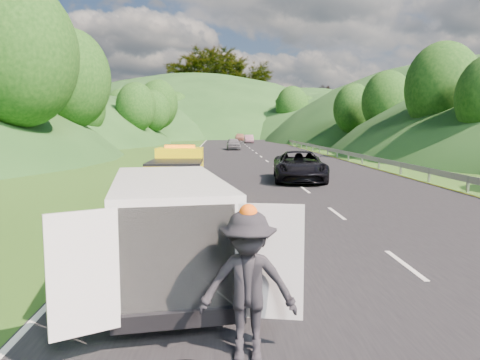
{
  "coord_description": "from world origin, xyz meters",
  "views": [
    {
      "loc": [
        -0.99,
        -11.7,
        3.02
      ],
      "look_at": [
        -0.37,
        3.1,
        1.3
      ],
      "focal_mm": 35.0,
      "sensor_mm": 36.0,
      "label": 1
    }
  ],
  "objects_px": {
    "tow_truck": "(178,175)",
    "woman": "(147,235)",
    "passing_suv": "(299,181)",
    "worker": "(248,359)",
    "suitcase": "(76,229)",
    "child": "(200,242)",
    "white_van": "(168,225)"
  },
  "relations": [
    {
      "from": "tow_truck",
      "to": "woman",
      "type": "xyz_separation_m",
      "value": [
        -0.39,
        -5.68,
        -1.09
      ]
    },
    {
      "from": "passing_suv",
      "to": "worker",
      "type": "bearing_deg",
      "value": -96.02
    },
    {
      "from": "suitcase",
      "to": "passing_suv",
      "type": "distance_m",
      "value": 15.27
    },
    {
      "from": "child",
      "to": "suitcase",
      "type": "height_order",
      "value": "suitcase"
    },
    {
      "from": "tow_truck",
      "to": "suitcase",
      "type": "xyz_separation_m",
      "value": [
        -2.16,
        -6.22,
        -0.8
      ]
    },
    {
      "from": "woman",
      "to": "passing_suv",
      "type": "xyz_separation_m",
      "value": [
        6.37,
        12.37,
        0.0
      ]
    },
    {
      "from": "suitcase",
      "to": "worker",
      "type": "bearing_deg",
      "value": -57.43
    },
    {
      "from": "child",
      "to": "suitcase",
      "type": "xyz_separation_m",
      "value": [
        -3.31,
        0.34,
        0.3
      ]
    },
    {
      "from": "white_van",
      "to": "worker",
      "type": "bearing_deg",
      "value": -74.8
    },
    {
      "from": "woman",
      "to": "worker",
      "type": "height_order",
      "value": "worker"
    },
    {
      "from": "tow_truck",
      "to": "worker",
      "type": "distance_m",
      "value": 12.98
    },
    {
      "from": "child",
      "to": "passing_suv",
      "type": "height_order",
      "value": "passing_suv"
    },
    {
      "from": "woman",
      "to": "child",
      "type": "relative_size",
      "value": 1.71
    },
    {
      "from": "white_van",
      "to": "passing_suv",
      "type": "bearing_deg",
      "value": 62.62
    },
    {
      "from": "woman",
      "to": "worker",
      "type": "bearing_deg",
      "value": 164.25
    },
    {
      "from": "worker",
      "to": "child",
      "type": "bearing_deg",
      "value": 102.36
    },
    {
      "from": "worker",
      "to": "passing_suv",
      "type": "xyz_separation_m",
      "value": [
        3.96,
        19.47,
        0.0
      ]
    },
    {
      "from": "white_van",
      "to": "passing_suv",
      "type": "xyz_separation_m",
      "value": [
        5.3,
        16.58,
        -1.17
      ]
    },
    {
      "from": "child",
      "to": "suitcase",
      "type": "bearing_deg",
      "value": -142.73
    },
    {
      "from": "woman",
      "to": "worker",
      "type": "relative_size",
      "value": 0.89
    },
    {
      "from": "woman",
      "to": "child",
      "type": "xyz_separation_m",
      "value": [
        1.54,
        -0.88,
        0.0
      ]
    },
    {
      "from": "child",
      "to": "passing_suv",
      "type": "xyz_separation_m",
      "value": [
        4.83,
        13.25,
        0.0
      ]
    },
    {
      "from": "woman",
      "to": "passing_suv",
      "type": "height_order",
      "value": "woman"
    },
    {
      "from": "woman",
      "to": "suitcase",
      "type": "relative_size",
      "value": 2.91
    },
    {
      "from": "suitcase",
      "to": "passing_suv",
      "type": "relative_size",
      "value": 0.1
    },
    {
      "from": "tow_truck",
      "to": "worker",
      "type": "relative_size",
      "value": 2.69
    },
    {
      "from": "tow_truck",
      "to": "passing_suv",
      "type": "xyz_separation_m",
      "value": [
        5.98,
        6.7,
        -1.09
      ]
    },
    {
      "from": "worker",
      "to": "passing_suv",
      "type": "relative_size",
      "value": 0.33
    },
    {
      "from": "white_van",
      "to": "suitcase",
      "type": "height_order",
      "value": "white_van"
    },
    {
      "from": "worker",
      "to": "white_van",
      "type": "bearing_deg",
      "value": 119.21
    },
    {
      "from": "tow_truck",
      "to": "woman",
      "type": "distance_m",
      "value": 5.8
    },
    {
      "from": "tow_truck",
      "to": "woman",
      "type": "bearing_deg",
      "value": -93.99
    }
  ]
}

